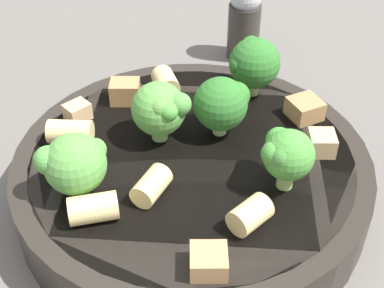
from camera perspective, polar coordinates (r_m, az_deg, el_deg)
The scene contains 18 objects.
ground_plane at distance 0.38m, azimuth 0.00°, elevation -5.65°, with size 2.00×2.00×0.00m, color #5B5651.
pasta_bowl at distance 0.36m, azimuth 0.00°, elevation -3.17°, with size 0.24×0.24×0.04m.
broccoli_floret_0 at distance 0.36m, azimuth 3.32°, elevation 4.44°, with size 0.04×0.04×0.04m.
broccoli_floret_1 at distance 0.35m, azimuth -3.40°, elevation 3.74°, with size 0.04×0.04×0.04m.
broccoli_floret_2 at distance 0.32m, azimuth 10.06°, elevation -0.90°, with size 0.03×0.03×0.04m.
broccoli_floret_3 at distance 0.40m, azimuth 6.62°, elevation 8.61°, with size 0.04×0.04×0.05m.
broccoli_floret_4 at distance 0.32m, azimuth -12.48°, elevation -2.05°, with size 0.04×0.04×0.04m.
rigatoni_0 at distance 0.37m, azimuth -12.85°, elevation 1.28°, with size 0.02×0.02×0.03m, color #E0C67F.
rigatoni_1 at distance 0.30m, azimuth 6.21°, elevation -7.51°, with size 0.02×0.02×0.02m, color #E0C67F.
rigatoni_2 at distance 0.32m, azimuth -4.35°, elevation -4.47°, with size 0.02×0.02×0.03m, color #E0C67F.
rigatoni_3 at distance 0.31m, azimuth -10.47°, elevation -6.76°, with size 0.02×0.02×0.03m, color #E0C67F.
rigatoni_4 at distance 0.41m, azimuth -2.84°, elevation 6.60°, with size 0.02×0.02×0.02m, color #E0C67F.
chicken_chunk_0 at distance 0.28m, azimuth 1.79°, elevation -12.40°, with size 0.02×0.02×0.01m, color tan.
chicken_chunk_1 at distance 0.39m, azimuth -11.73°, elevation 3.74°, with size 0.02×0.01×0.01m, color tan.
chicken_chunk_2 at distance 0.40m, azimuth -7.15°, elevation 5.57°, with size 0.02×0.02×0.02m, color #A87A4C.
chicken_chunk_3 at distance 0.36m, azimuth 13.66°, elevation 0.11°, with size 0.02×0.02×0.01m, color tan.
chicken_chunk_4 at distance 0.39m, azimuth 11.93°, elevation 3.70°, with size 0.02×0.02×0.01m, color #A87A4C.
pepper_shaker at distance 0.52m, azimuth 5.60°, elevation 12.98°, with size 0.03×0.03×0.08m.
Camera 1 is at (0.12, -0.24, 0.27)m, focal length 50.00 mm.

